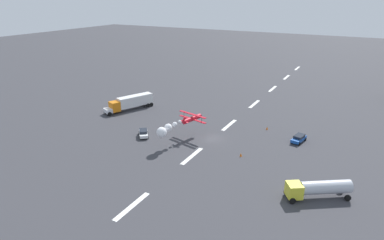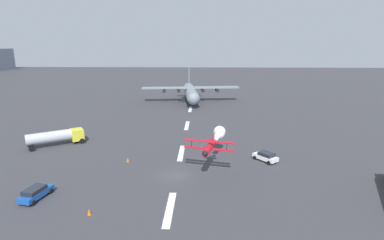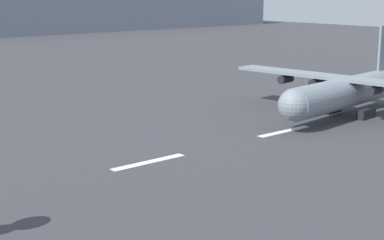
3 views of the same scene
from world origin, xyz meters
TOP-DOWN VIEW (x-y plane):
  - ground_plane at (0.00, 0.00)m, footprint 440.00×440.00m
  - runway_stripe_4 at (-9.45, 0.00)m, footprint 8.00×0.90m
  - runway_stripe_5 at (9.45, 0.00)m, footprint 8.00×0.90m
  - runway_stripe_6 at (28.34, 0.00)m, footprint 8.00×0.90m
  - runway_stripe_7 at (47.23, 0.00)m, footprint 8.00×0.90m
  - runway_stripe_8 at (66.12, 0.00)m, footprint 8.00×0.90m
  - cargo_transport_plane at (58.05, 0.27)m, footprint 24.84×32.37m
  - stunt_biplane_red at (6.06, -6.00)m, footprint 13.52×7.41m
  - fuel_tanker_truck at (12.67, 24.01)m, footprint 7.68×9.72m
  - followme_car_yellow at (6.19, -14.22)m, footprint 4.31×4.01m
  - airport_staff_sedan at (-7.61, 16.95)m, footprint 4.76×2.73m
  - traffic_cone_near at (-11.04, 8.95)m, footprint 0.44×0.44m
  - traffic_cone_far at (4.93, 8.48)m, footprint 0.44×0.44m

SIDE VIEW (x-z plane):
  - ground_plane at x=0.00m, z-range 0.00..0.00m
  - runway_stripe_4 at x=-9.45m, z-range 0.00..0.01m
  - runway_stripe_5 at x=9.45m, z-range 0.00..0.01m
  - runway_stripe_6 at x=28.34m, z-range 0.00..0.01m
  - runway_stripe_7 at x=47.23m, z-range 0.00..0.01m
  - runway_stripe_8 at x=66.12m, z-range 0.00..0.01m
  - traffic_cone_near at x=-11.04m, z-range 0.00..0.75m
  - traffic_cone_far at x=4.93m, z-range 0.00..0.75m
  - followme_car_yellow at x=6.19m, z-range 0.05..1.57m
  - airport_staff_sedan at x=-7.61m, z-range 0.05..1.57m
  - fuel_tanker_truck at x=12.67m, z-range 0.30..3.20m
  - cargo_transport_plane at x=58.05m, z-range -2.21..8.82m
  - stunt_biplane_red at x=6.06m, z-range 2.87..5.24m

